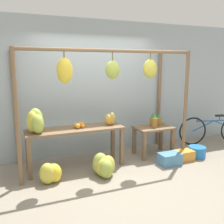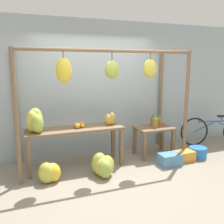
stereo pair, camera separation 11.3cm
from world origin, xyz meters
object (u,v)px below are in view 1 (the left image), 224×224
object	(u,v)px
fruit_crate_purple	(184,155)
orange_pile	(79,125)
blue_bucket	(197,152)
banana_pile_ground_left	(51,173)
banana_pile_ground_right	(104,166)
papaya_pile	(110,119)
pineapple_cluster	(155,120)
parked_bicycle	(214,130)
fruit_crate_white	(170,159)
banana_pile_on_table	(36,122)

from	to	relation	value
fruit_crate_purple	orange_pile	bearing A→B (deg)	165.39
blue_bucket	fruit_crate_purple	world-z (taller)	blue_bucket
banana_pile_ground_left	banana_pile_ground_right	xyz separation A→B (m)	(0.89, -0.09, 0.01)
banana_pile_ground_left	fruit_crate_purple	bearing A→B (deg)	-0.35
fruit_crate_purple	papaya_pile	bearing A→B (deg)	160.68
fruit_crate_purple	banana_pile_ground_right	bearing A→B (deg)	-177.58
blue_bucket	papaya_pile	size ratio (longest dim) A/B	1.42
pineapple_cluster	parked_bicycle	distance (m)	1.70
fruit_crate_white	orange_pile	bearing A→B (deg)	159.50
orange_pile	banana_pile_ground_right	world-z (taller)	orange_pile
papaya_pile	banana_pile_ground_left	bearing A→B (deg)	-158.60
fruit_crate_purple	blue_bucket	bearing A→B (deg)	6.45
fruit_crate_purple	pineapple_cluster	bearing A→B (deg)	120.61
pineapple_cluster	fruit_crate_white	xyz separation A→B (m)	(-0.06, -0.66, -0.62)
pineapple_cluster	parked_bicycle	world-z (taller)	pineapple_cluster
orange_pile	banana_pile_ground_right	xyz separation A→B (m)	(0.27, -0.60, -0.61)
fruit_crate_white	papaya_pile	xyz separation A→B (m)	(-1.01, 0.57, 0.75)
parked_bicycle	fruit_crate_purple	bearing A→B (deg)	-155.87
papaya_pile	blue_bucket	bearing A→B (deg)	-14.41
fruit_crate_white	papaya_pile	world-z (taller)	papaya_pile
orange_pile	papaya_pile	distance (m)	0.61
pineapple_cluster	banana_pile_ground_right	bearing A→B (deg)	-154.86
banana_pile_on_table	fruit_crate_purple	bearing A→B (deg)	-9.75
fruit_crate_white	fruit_crate_purple	distance (m)	0.41
banana_pile_ground_right	pineapple_cluster	bearing A→B (deg)	25.14
banana_pile_ground_right	papaya_pile	distance (m)	0.95
banana_pile_on_table	orange_pile	xyz separation A→B (m)	(0.76, 0.05, -0.14)
banana_pile_on_table	pineapple_cluster	size ratio (longest dim) A/B	1.25
fruit_crate_white	fruit_crate_purple	bearing A→B (deg)	10.87
orange_pile	fruit_crate_purple	bearing A→B (deg)	-14.61
orange_pile	pineapple_cluster	distance (m)	1.67
banana_pile_on_table	fruit_crate_purple	distance (m)	2.94
pineapple_cluster	papaya_pile	world-z (taller)	papaya_pile
banana_pile_on_table	banana_pile_ground_left	xyz separation A→B (m)	(0.14, -0.46, -0.76)
fruit_crate_white	parked_bicycle	bearing A→B (deg)	21.21
banana_pile_on_table	orange_pile	distance (m)	0.78
pineapple_cluster	fruit_crate_purple	bearing A→B (deg)	-59.39
orange_pile	banana_pile_ground_left	world-z (taller)	orange_pile
orange_pile	parked_bicycle	xyz separation A→B (m)	(3.33, 0.06, -0.44)
pineapple_cluster	papaya_pile	xyz separation A→B (m)	(-1.07, -0.09, 0.13)
pineapple_cluster	banana_pile_ground_right	size ratio (longest dim) A/B	0.66
parked_bicycle	blue_bucket	bearing A→B (deg)	-150.19
parked_bicycle	fruit_crate_purple	distance (m)	1.47
orange_pile	blue_bucket	bearing A→B (deg)	-11.55
blue_bucket	banana_pile_ground_left	bearing A→B (deg)	-179.54
banana_pile_ground_left	banana_pile_ground_right	distance (m)	0.90
banana_pile_on_table	banana_pile_ground_right	distance (m)	1.39
papaya_pile	orange_pile	bearing A→B (deg)	177.15
papaya_pile	fruit_crate_purple	distance (m)	1.68
parked_bicycle	banana_pile_on_table	bearing A→B (deg)	-178.43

